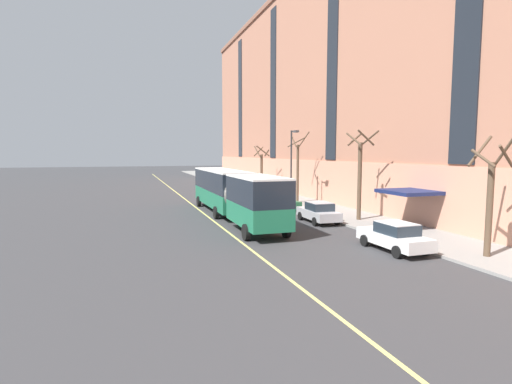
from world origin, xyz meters
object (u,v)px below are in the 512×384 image
Objects in this scene: parked_car_champagne_3 at (216,181)px; street_tree_far_downtown at (261,168)px; street_tree_mid_block at (360,173)px; city_bus at (232,191)px; street_tree_far_uptown at (298,168)px; parked_car_black_1 at (252,192)px; street_tree_near_corner at (490,196)px; street_lamp at (292,160)px; parked_car_black_5 at (237,187)px; parked_car_white_0 at (395,236)px; parked_car_green_2 at (282,201)px; parked_car_silver_6 at (319,212)px.

street_tree_far_downtown reaches higher than parked_car_champagne_3.
street_tree_far_downtown is at bearing 90.08° from street_tree_mid_block.
city_bus is 11.30m from street_tree_far_uptown.
street_tree_far_uptown is (3.20, -5.33, 2.87)m from parked_car_black_1.
street_lamp is (-1.41, 21.00, 1.42)m from street_tree_near_corner.
street_tree_far_uptown reaches higher than street_tree_near_corner.
parked_car_black_5 is at bearing 73.35° from city_bus.
parked_car_black_1 is 7.18m from street_tree_far_downtown.
street_tree_far_uptown is at bearing 80.62° from parked_car_white_0.
city_bus is 4.01× the size of parked_car_green_2.
parked_car_silver_6 is at bearing -89.99° from parked_car_black_5.
parked_car_black_5 is 22.94m from parked_car_silver_6.
street_lamp reaches higher than parked_car_green_2.
parked_car_champagne_3 is 0.74× the size of street_tree_far_downtown.
parked_car_champagne_3 is 0.73× the size of street_tree_near_corner.
parked_car_black_5 is 1.01× the size of parked_car_silver_6.
parked_car_black_1 is 8.28m from street_lamp.
street_tree_near_corner is at bearing -86.15° from street_lamp.
street_tree_far_uptown is at bearing -89.72° from street_tree_far_downtown.
city_bus is 4.11× the size of parked_car_black_1.
street_tree_near_corner is 21.09m from street_lamp.
street_tree_mid_block is 11.45m from street_tree_far_uptown.
street_tree_near_corner reaches higher than parked_car_champagne_3.
parked_car_black_5 is 35.09m from street_tree_near_corner.
parked_car_green_2 and parked_car_black_5 have the same top height.
parked_car_white_0 is 0.73× the size of street_tree_near_corner.
street_tree_far_downtown is (3.15, 5.97, 2.45)m from parked_car_black_1.
city_bus is 7.07m from parked_car_silver_6.
street_lamp reaches higher than city_bus.
street_lamp is (1.77, -7.16, 3.77)m from parked_car_black_1.
street_tree_far_downtown is at bearing 62.18° from parked_car_black_1.
parked_car_silver_6 is at bearing -89.72° from parked_car_champagne_3.
parked_car_white_0 is 1.01× the size of parked_car_champagne_3.
city_bus is 31.46m from parked_car_champagne_3.
parked_car_silver_6 is 0.72× the size of street_tree_near_corner.
street_tree_mid_block is at bearing -27.38° from city_bus.
parked_car_black_5 is at bearing 95.15° from street_tree_near_corner.
parked_car_green_2 is 19.31m from street_tree_near_corner.
street_tree_far_uptown is (8.83, 6.89, 1.49)m from city_bus.
street_tree_far_downtown is (-0.03, 22.75, -0.48)m from street_tree_mid_block.
city_bus is at bearing -151.90° from parked_car_green_2.
parked_car_silver_6 is 0.73× the size of street_tree_far_downtown.
street_tree_mid_block is (-0.01, 11.37, 0.58)m from street_tree_near_corner.
street_tree_far_uptown is (3.16, -12.05, 2.87)m from parked_car_black_5.
parked_car_black_1 is 28.43m from street_tree_near_corner.
parked_car_green_2 and parked_car_champagne_3 have the same top height.
city_bus is 2.66× the size of street_lamp.
parked_car_black_5 is 4.03m from street_tree_far_downtown.
city_bus is 10.03m from street_tree_mid_block.
parked_car_black_1 is at bearing -90.36° from parked_car_black_5.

